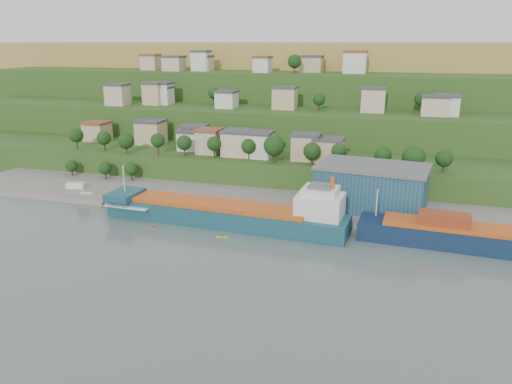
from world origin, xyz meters
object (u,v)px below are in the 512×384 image
at_px(warehouse, 372,186).
at_px(caravan, 75,187).
at_px(cargo_ship_near, 232,215).
at_px(cargo_ship_far, 497,241).
at_px(kayak_orange, 153,227).

bearing_deg(warehouse, caravan, -168.49).
height_order(cargo_ship_near, warehouse, cargo_ship_near).
relative_size(cargo_ship_far, warehouse, 1.86).
bearing_deg(cargo_ship_far, caravan, 178.26).
xyz_separation_m(warehouse, kayak_orange, (-56.11, -28.46, -8.22)).
xyz_separation_m(cargo_ship_far, caravan, (-126.79, 11.89, -0.10)).
height_order(cargo_ship_far, kayak_orange, cargo_ship_far).
xyz_separation_m(warehouse, caravan, (-95.46, -6.97, -5.91)).
height_order(cargo_ship_far, caravan, cargo_ship_far).
height_order(cargo_ship_near, kayak_orange, cargo_ship_near).
bearing_deg(cargo_ship_far, cargo_ship_near, -175.49).
bearing_deg(warehouse, kayak_orange, -145.77).
distance_m(cargo_ship_far, warehouse, 37.03).
relative_size(cargo_ship_near, kayak_orange, 23.64).
xyz_separation_m(cargo_ship_near, kayak_orange, (-19.91, -8.55, -2.62)).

